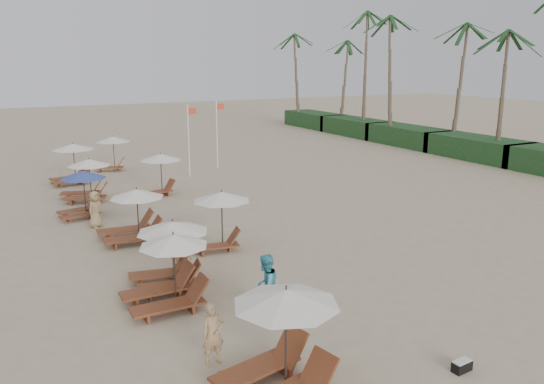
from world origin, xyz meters
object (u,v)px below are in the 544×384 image
lounger_station_6 (70,163)px  beachgoer_far_b (95,209)px  inland_station_0 (219,213)px  lounger_station_1 (165,275)px  inland_station_1 (159,169)px  beachgoer_mid_b (177,247)px  lounger_station_0 (274,346)px  flag_pole_near (189,137)px  beachgoer_near (213,334)px  lounger_station_5 (85,181)px  beachgoer_mid_a (266,286)px  lounger_station_2 (167,253)px  lounger_station_4 (80,193)px  duffel_bag (462,366)px  lounger_station_3 (131,217)px  inland_station_2 (111,149)px

lounger_station_6 → beachgoer_far_b: bearing=-92.2°
inland_station_0 → lounger_station_1: bearing=-130.7°
inland_station_1 → beachgoer_mid_b: bearing=-103.6°
lounger_station_0 → flag_pole_near: size_ratio=0.63×
inland_station_0 → beachgoer_near: 8.19m
lounger_station_0 → lounger_station_5: lounger_station_0 is taller
beachgoer_mid_a → beachgoer_mid_b: 4.41m
lounger_station_1 → lounger_station_2: bearing=70.1°
lounger_station_2 → inland_station_0: bearing=41.2°
lounger_station_0 → lounger_station_4: 16.39m
inland_station_1 → duffel_bag: size_ratio=5.22×
lounger_station_6 → beachgoer_far_b: (-0.37, -9.68, -0.39)m
lounger_station_4 → inland_station_1: size_ratio=0.90×
lounger_station_3 → lounger_station_5: lounger_station_5 is taller
lounger_station_0 → flag_pole_near: flag_pole_near is taller
lounger_station_6 → flag_pole_near: flag_pole_near is taller
inland_station_2 → beachgoer_mid_a: 23.60m
lounger_station_1 → lounger_station_4: 11.05m
inland_station_2 → beachgoer_near: size_ratio=1.70×
lounger_station_5 → beachgoer_mid_b: size_ratio=1.45×
lounger_station_0 → inland_station_0: bearing=74.5°
lounger_station_3 → inland_station_0: (2.73, -2.70, 0.50)m
lounger_station_1 → inland_station_2: (3.03, 21.62, 0.47)m
lounger_station_2 → lounger_station_3: size_ratio=0.96×
lounger_station_6 → inland_station_1: 6.48m
lounger_station_1 → beachgoer_far_b: 9.04m
lounger_station_6 → inland_station_0: lounger_station_6 is taller
lounger_station_4 → duffel_bag: size_ratio=4.70×
lounger_station_3 → lounger_station_5: bearing=93.7°
lounger_station_3 → duffel_bag: size_ratio=5.40×
beachgoer_mid_b → inland_station_2: bearing=-36.4°
lounger_station_4 → inland_station_1: bearing=28.5°
lounger_station_1 → lounger_station_2: lounger_station_1 is taller
lounger_station_1 → lounger_station_0: bearing=-81.5°
beachgoer_near → duffel_bag: bearing=-33.5°
flag_pole_near → lounger_station_3: bearing=-120.5°
inland_station_0 → inland_station_1: 9.58m
lounger_station_6 → beachgoer_mid_b: 16.48m
lounger_station_1 → inland_station_1: bearing=74.2°
lounger_station_3 → inland_station_1: inland_station_1 is taller
beachgoer_near → flag_pole_near: bearing=69.5°
lounger_station_4 → inland_station_0: (3.94, -7.17, 0.32)m
lounger_station_0 → lounger_station_3: bearing=91.0°
inland_station_2 → beachgoer_mid_b: bearing=-95.7°
lounger_station_3 → flag_pole_near: 12.58m
beachgoer_mid_b → lounger_station_6: bearing=-27.0°
lounger_station_4 → inland_station_0: size_ratio=0.92×
duffel_bag → lounger_station_6: bearing=101.2°
lounger_station_5 → inland_station_2: bearing=68.4°
lounger_station_6 → beachgoer_far_b: 9.70m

